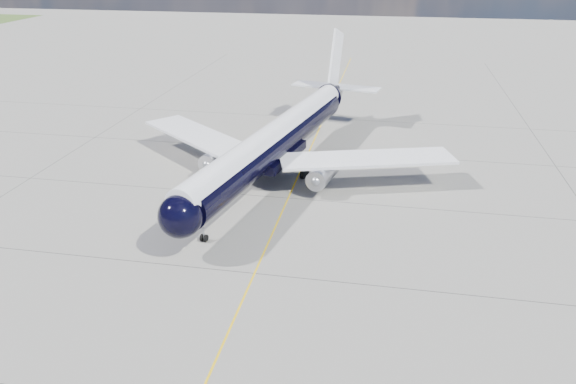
% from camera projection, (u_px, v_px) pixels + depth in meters
% --- Properties ---
extents(ground, '(320.00, 320.00, 0.00)m').
position_uv_depth(ground, '(296.00, 180.00, 63.54)').
color(ground, gray).
rests_on(ground, ground).
extents(taxiway_centerline, '(0.16, 160.00, 0.01)m').
position_uv_depth(taxiway_centerline, '(288.00, 198.00, 59.04)').
color(taxiway_centerline, yellow).
rests_on(taxiway_centerline, ground).
extents(main_airliner, '(38.77, 47.77, 13.89)m').
position_uv_depth(main_airliner, '(279.00, 138.00, 63.61)').
color(main_airliner, black).
rests_on(main_airliner, ground).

